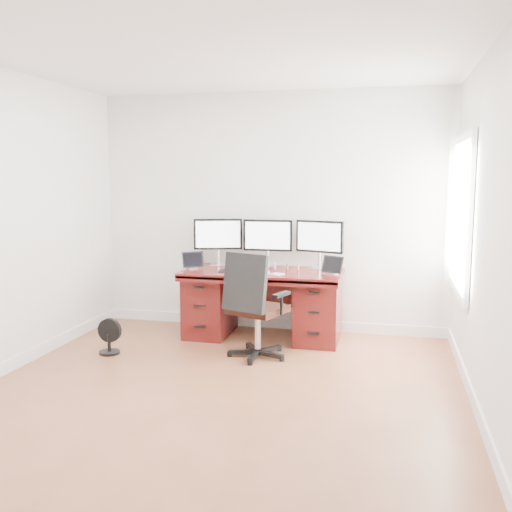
% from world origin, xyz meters
% --- Properties ---
extents(ground, '(4.50, 4.50, 0.00)m').
position_xyz_m(ground, '(0.00, 0.00, 0.00)').
color(ground, brown).
rests_on(ground, ground).
extents(back_wall, '(4.00, 0.10, 2.70)m').
position_xyz_m(back_wall, '(0.00, 2.25, 1.35)').
color(back_wall, white).
rests_on(back_wall, ground).
extents(right_wall, '(0.10, 4.50, 2.70)m').
position_xyz_m(right_wall, '(2.00, 0.11, 1.35)').
color(right_wall, white).
rests_on(right_wall, ground).
extents(desk, '(1.70, 0.80, 0.75)m').
position_xyz_m(desk, '(0.00, 1.83, 0.40)').
color(desk, '#4D100F').
rests_on(desk, ground).
extents(office_chair, '(0.71, 0.71, 1.05)m').
position_xyz_m(office_chair, '(0.08, 1.11, 0.34)').
color(office_chair, black).
rests_on(office_chair, ground).
extents(floor_fan, '(0.24, 0.21, 0.36)m').
position_xyz_m(floor_fan, '(-1.37, 0.91, 0.17)').
color(floor_fan, black).
rests_on(floor_fan, ground).
extents(monitor_left, '(0.54, 0.20, 0.53)m').
position_xyz_m(monitor_left, '(-0.58, 2.07, 1.09)').
color(monitor_left, silver).
rests_on(monitor_left, desk).
extents(monitor_center, '(0.55, 0.15, 0.53)m').
position_xyz_m(monitor_center, '(0.00, 2.07, 1.09)').
color(monitor_center, silver).
rests_on(monitor_center, desk).
extents(monitor_right, '(0.54, 0.20, 0.53)m').
position_xyz_m(monitor_right, '(0.58, 2.07, 1.09)').
color(monitor_right, silver).
rests_on(monitor_right, desk).
extents(tablet_left, '(0.23, 0.20, 0.19)m').
position_xyz_m(tablet_left, '(-0.77, 1.75, 0.84)').
color(tablet_left, silver).
rests_on(tablet_left, desk).
extents(tablet_right, '(0.24, 0.17, 0.19)m').
position_xyz_m(tablet_right, '(0.76, 1.75, 0.84)').
color(tablet_right, silver).
rests_on(tablet_right, desk).
extents(keyboard, '(0.28, 0.17, 0.01)m').
position_xyz_m(keyboard, '(-0.01, 1.60, 0.76)').
color(keyboard, silver).
rests_on(keyboard, desk).
extents(trackpad, '(0.15, 0.15, 0.01)m').
position_xyz_m(trackpad, '(0.20, 1.59, 0.76)').
color(trackpad, '#BBBDC2').
rests_on(trackpad, desk).
extents(drawing_tablet, '(0.25, 0.17, 0.01)m').
position_xyz_m(drawing_tablet, '(-0.32, 1.66, 0.76)').
color(drawing_tablet, black).
rests_on(drawing_tablet, desk).
extents(phone, '(0.13, 0.09, 0.01)m').
position_xyz_m(phone, '(-0.02, 1.77, 0.76)').
color(phone, black).
rests_on(phone, desk).
extents(figurine_purple, '(0.03, 0.03, 0.07)m').
position_xyz_m(figurine_purple, '(-0.35, 1.95, 0.79)').
color(figurine_purple, '#8354D4').
rests_on(figurine_purple, desk).
extents(figurine_yellow, '(0.03, 0.03, 0.07)m').
position_xyz_m(figurine_yellow, '(-0.23, 1.95, 0.79)').
color(figurine_yellow, tan).
rests_on(figurine_yellow, desk).
extents(figurine_blue, '(0.03, 0.03, 0.07)m').
position_xyz_m(figurine_blue, '(-0.15, 1.95, 0.79)').
color(figurine_blue, '#62A6D9').
rests_on(figurine_blue, desk).
extents(figurine_pink, '(0.03, 0.03, 0.07)m').
position_xyz_m(figurine_pink, '(0.11, 1.95, 0.79)').
color(figurine_pink, '#F38BD0').
rests_on(figurine_pink, desk).
extents(figurine_brown, '(0.03, 0.03, 0.07)m').
position_xyz_m(figurine_brown, '(0.25, 1.95, 0.79)').
color(figurine_brown, brown).
rests_on(figurine_brown, desk).
extents(figurine_orange, '(0.03, 0.03, 0.07)m').
position_xyz_m(figurine_orange, '(0.37, 1.95, 0.79)').
color(figurine_orange, '#E56B46').
rests_on(figurine_orange, desk).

